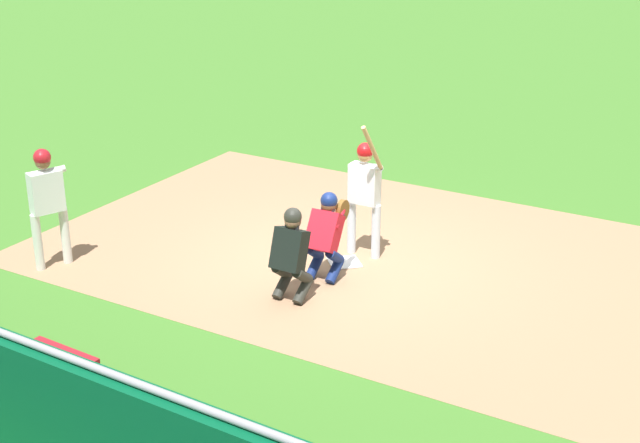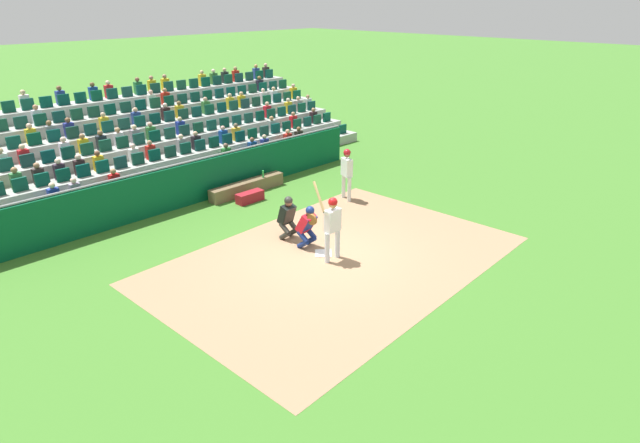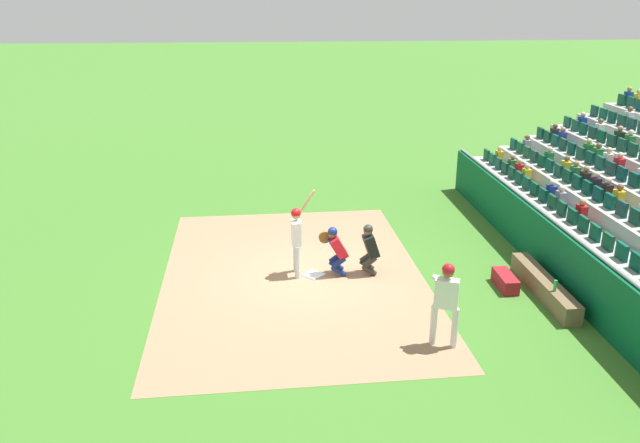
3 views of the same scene
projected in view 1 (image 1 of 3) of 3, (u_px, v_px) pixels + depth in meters
ground_plane at (344, 263)px, 13.21m from camera, size 160.00×160.00×0.00m
infield_dirt_patch at (361, 251)px, 13.60m from camera, size 9.57×6.59×0.01m
home_plate_marker at (344, 262)px, 13.21m from camera, size 0.62×0.62×0.02m
batter_at_plate at (365, 187)px, 13.09m from camera, size 0.59×0.61×2.12m
catcher_crouching at (327, 231)px, 12.50m from camera, size 0.48×0.72×1.26m
home_plate_umpire at (291, 250)px, 11.86m from camera, size 0.47×0.47×1.31m
dugout_wall at (31, 409)px, 8.41m from camera, size 13.74×0.24×1.47m
equipment_duffel_bag at (58, 367)px, 10.16m from camera, size 0.98×0.37×0.34m
on_deck_batter at (47, 196)px, 12.74m from camera, size 0.38×0.57×1.77m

